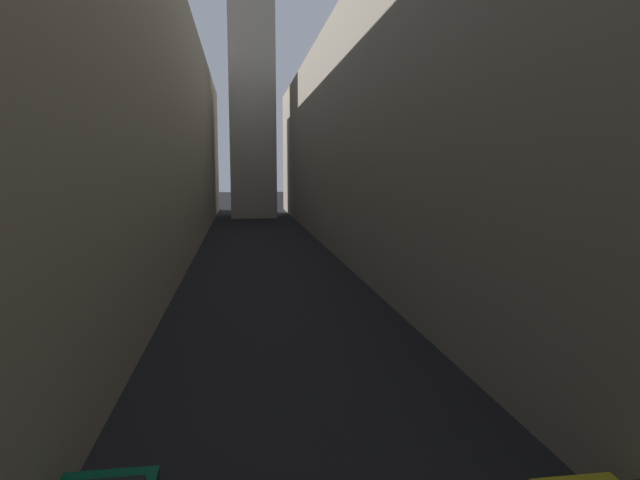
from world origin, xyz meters
TOP-DOWN VIEW (x-y plane):
  - ground_plane at (0.00, 48.00)m, footprint 264.00×264.00m
  - building_block_left at (-11.47, 50.00)m, footprint 11.94×108.00m
  - building_block_right at (12.33, 50.00)m, footprint 13.66×108.00m

SIDE VIEW (x-z plane):
  - ground_plane at x=0.00m, z-range 0.00..0.00m
  - building_block_right at x=12.33m, z-range 0.00..18.99m
  - building_block_left at x=-11.47m, z-range 0.00..19.45m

